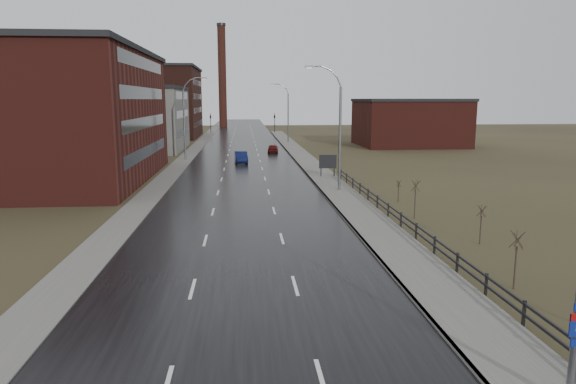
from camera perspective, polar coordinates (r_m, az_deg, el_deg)
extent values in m
cube|color=black|center=(70.50, -5.00, 3.42)|extent=(14.00, 300.00, 0.06)
cube|color=#595651|center=(46.55, 5.67, -0.05)|extent=(3.20, 180.00, 0.18)
cube|color=slate|center=(46.30, 3.82, -0.08)|extent=(0.16, 180.00, 0.18)
cube|color=#595651|center=(70.98, -11.65, 3.31)|extent=(2.40, 260.00, 0.12)
cube|color=#471914|center=(58.93, -26.15, 7.39)|extent=(22.00, 28.00, 13.00)
cube|color=black|center=(59.10, -26.68, 13.93)|extent=(22.44, 28.56, 0.50)
cube|color=black|center=(56.18, -15.34, 4.40)|extent=(0.06, 22.40, 1.20)
cube|color=black|center=(55.97, -15.48, 7.45)|extent=(0.06, 22.40, 1.20)
cube|color=black|center=(55.93, -15.63, 10.52)|extent=(0.06, 22.40, 1.20)
cube|color=black|center=(56.04, -15.78, 13.59)|extent=(0.06, 22.40, 1.20)
cube|color=slate|center=(89.90, -16.72, 7.67)|extent=(16.00, 20.00, 10.00)
cube|color=black|center=(89.86, -16.89, 11.02)|extent=(16.32, 20.40, 0.50)
cube|color=black|center=(88.74, -11.57, 6.57)|extent=(0.06, 16.00, 1.20)
cube|color=black|center=(88.61, -11.64, 8.51)|extent=(0.06, 16.00, 1.20)
cube|color=black|center=(88.58, -11.71, 10.45)|extent=(0.06, 16.00, 1.20)
cube|color=#331611|center=(120.24, -16.26, 9.43)|extent=(26.00, 24.00, 15.00)
cube|color=black|center=(120.44, -16.45, 13.12)|extent=(26.52, 24.48, 0.50)
cube|color=black|center=(118.56, -9.94, 7.50)|extent=(0.06, 19.20, 1.20)
cube|color=black|center=(118.46, -9.98, 8.95)|extent=(0.06, 19.20, 1.20)
cube|color=black|center=(118.44, -10.03, 10.40)|extent=(0.06, 19.20, 1.20)
cube|color=black|center=(118.49, -10.07, 11.85)|extent=(0.06, 19.20, 1.20)
cube|color=#471914|center=(96.95, 13.31, 7.39)|extent=(18.00, 16.00, 8.00)
cube|color=black|center=(96.85, 13.42, 9.90)|extent=(18.36, 16.32, 0.50)
cylinder|color=#331611|center=(160.26, -7.32, 12.54)|extent=(2.40, 2.40, 30.00)
cylinder|color=black|center=(161.62, -7.45, 17.97)|extent=(2.70, 2.70, 0.80)
cylinder|color=slate|center=(46.97, 5.79, 5.77)|extent=(0.24, 0.24, 9.50)
cylinder|color=slate|center=(46.82, 5.70, 12.08)|extent=(0.51, 0.14, 0.98)
cylinder|color=slate|center=(46.77, 5.12, 12.96)|extent=(0.81, 0.14, 0.81)
cylinder|color=slate|center=(46.67, 4.25, 13.57)|extent=(0.98, 0.14, 0.51)
cylinder|color=slate|center=(46.56, 3.20, 13.79)|extent=(1.01, 0.14, 0.14)
cube|color=slate|center=(46.46, 2.33, 13.75)|extent=(0.70, 0.28, 0.18)
cube|color=silver|center=(46.46, 2.33, 13.62)|extent=(0.50, 0.20, 0.04)
cylinder|color=slate|center=(72.55, -11.44, 7.19)|extent=(0.24, 0.24, 9.50)
cylinder|color=slate|center=(72.45, -11.46, 11.26)|extent=(0.51, 0.14, 0.98)
cylinder|color=slate|center=(72.42, -11.09, 11.84)|extent=(0.81, 0.14, 0.81)
cylinder|color=slate|center=(72.37, -10.53, 12.24)|extent=(0.98, 0.14, 0.51)
cylinder|color=slate|center=(72.30, -9.86, 12.39)|extent=(1.01, 0.14, 0.14)
cube|color=slate|center=(72.25, -9.30, 12.37)|extent=(0.70, 0.28, 0.18)
cube|color=silver|center=(72.24, -9.30, 12.29)|extent=(0.50, 0.20, 0.04)
cylinder|color=slate|center=(100.45, 0.02, 8.18)|extent=(0.24, 0.24, 9.50)
cylinder|color=slate|center=(100.38, -0.08, 11.13)|extent=(0.51, 0.14, 0.98)
cylinder|color=slate|center=(100.36, -0.36, 11.53)|extent=(0.81, 0.14, 0.81)
cylinder|color=slate|center=(100.32, -0.77, 11.81)|extent=(0.98, 0.14, 0.51)
cylinder|color=slate|center=(100.26, -1.26, 11.90)|extent=(1.01, 0.14, 0.14)
cube|color=slate|center=(100.22, -1.66, 11.87)|extent=(0.70, 0.28, 0.18)
cube|color=silver|center=(100.21, -1.66, 11.81)|extent=(0.50, 0.20, 0.04)
cube|color=black|center=(19.03, 29.32, -15.41)|extent=(0.10, 0.10, 1.10)
cube|color=black|center=(21.34, 24.73, -12.25)|extent=(0.10, 0.10, 1.10)
cube|color=black|center=(23.80, 21.15, -9.66)|extent=(0.10, 0.10, 1.10)
cube|color=black|center=(26.37, 18.29, -7.54)|extent=(0.10, 0.10, 1.10)
cube|color=black|center=(29.02, 15.97, -5.79)|extent=(0.10, 0.10, 1.10)
cube|color=black|center=(31.74, 14.05, -4.33)|extent=(0.10, 0.10, 1.10)
cube|color=black|center=(34.50, 12.44, -3.10)|extent=(0.10, 0.10, 1.10)
cube|color=black|center=(37.30, 11.08, -2.05)|extent=(0.10, 0.10, 1.10)
cube|color=black|center=(40.13, 9.90, -1.15)|extent=(0.10, 0.10, 1.10)
cube|color=black|center=(42.98, 8.89, -0.36)|extent=(0.10, 0.10, 1.10)
cube|color=black|center=(45.85, 8.00, 0.33)|extent=(0.10, 0.10, 1.10)
cube|color=black|center=(48.74, 7.21, 0.93)|extent=(0.10, 0.10, 1.10)
cube|color=black|center=(51.64, 6.52, 1.47)|extent=(0.10, 0.10, 1.10)
cube|color=black|center=(54.55, 5.90, 1.95)|extent=(0.10, 0.10, 1.10)
cube|color=black|center=(31.19, 14.38, -3.85)|extent=(0.08, 53.00, 0.10)
cube|color=black|center=(31.28, 14.34, -4.56)|extent=(0.08, 53.00, 0.10)
cylinder|color=#382D23|center=(25.20, 23.92, -7.70)|extent=(0.08, 0.08, 1.98)
cylinder|color=#382D23|center=(24.88, 24.24, -4.87)|extent=(0.04, 0.66, 0.78)
cylinder|color=#382D23|center=(24.90, 24.12, -4.85)|extent=(0.63, 0.25, 0.79)
cylinder|color=#382D23|center=(24.86, 24.02, -4.87)|extent=(0.37, 0.56, 0.80)
cylinder|color=#382D23|center=(24.81, 24.09, -4.90)|extent=(0.37, 0.56, 0.80)
cylinder|color=#382D23|center=(24.82, 24.22, -4.91)|extent=(0.63, 0.25, 0.79)
cylinder|color=#382D23|center=(32.09, 20.61, -3.96)|extent=(0.08, 0.08, 1.72)
cylinder|color=#382D23|center=(31.87, 20.81, -2.00)|extent=(0.04, 0.58, 0.68)
cylinder|color=#382D23|center=(31.89, 20.72, -1.98)|extent=(0.55, 0.22, 0.69)
cylinder|color=#382D23|center=(31.85, 20.64, -1.99)|extent=(0.33, 0.49, 0.70)
cylinder|color=#382D23|center=(31.80, 20.69, -2.01)|extent=(0.33, 0.49, 0.70)
cylinder|color=#382D23|center=(31.81, 20.79, -2.02)|extent=(0.55, 0.22, 0.69)
cylinder|color=#382D23|center=(37.43, 13.92, -1.36)|extent=(0.08, 0.08, 2.07)
cylinder|color=#382D23|center=(37.21, 14.08, 0.67)|extent=(0.04, 0.69, 0.81)
cylinder|color=#382D23|center=(37.24, 14.00, 0.68)|extent=(0.66, 0.26, 0.82)
cylinder|color=#382D23|center=(37.20, 13.93, 0.67)|extent=(0.39, 0.58, 0.83)
cylinder|color=#382D23|center=(37.15, 13.96, 0.66)|extent=(0.39, 0.58, 0.83)
cylinder|color=#382D23|center=(37.15, 14.05, 0.65)|extent=(0.66, 0.26, 0.82)
cylinder|color=#382D23|center=(43.26, 12.16, -0.23)|extent=(0.08, 0.08, 1.36)
cylinder|color=#382D23|center=(43.13, 12.26, 0.93)|extent=(0.04, 0.47, 0.54)
cylinder|color=#382D23|center=(43.16, 12.20, 0.94)|extent=(0.44, 0.18, 0.55)
cylinder|color=#382D23|center=(43.13, 12.14, 0.93)|extent=(0.27, 0.39, 0.56)
cylinder|color=#382D23|center=(43.07, 12.16, 0.92)|extent=(0.27, 0.39, 0.56)
cylinder|color=#382D23|center=(43.07, 12.24, 0.92)|extent=(0.44, 0.18, 0.55)
cube|color=black|center=(55.53, 3.69, 2.50)|extent=(0.10, 0.10, 1.80)
cube|color=black|center=(55.76, 5.15, 2.51)|extent=(0.10, 0.10, 1.80)
cube|color=silver|center=(55.48, 4.44, 3.40)|extent=(1.80, 0.08, 1.37)
cube|color=black|center=(55.43, 4.45, 3.39)|extent=(1.90, 0.04, 1.47)
cylinder|color=black|center=(130.38, -8.59, 7.60)|extent=(0.16, 0.16, 5.20)
imported|color=black|center=(130.31, -8.62, 8.54)|extent=(0.58, 2.73, 1.10)
sphere|color=#FF190C|center=(130.15, -8.63, 8.67)|extent=(0.18, 0.18, 0.18)
cylinder|color=black|center=(130.38, -1.50, 7.71)|extent=(0.16, 0.16, 5.20)
imported|color=black|center=(130.30, -1.50, 8.66)|extent=(0.58, 2.73, 1.10)
sphere|color=#FF190C|center=(130.14, -1.50, 8.79)|extent=(0.18, 0.18, 0.18)
imported|color=#0C143F|center=(68.39, -5.24, 3.82)|extent=(1.89, 4.71, 1.52)
imported|color=#4D0D0C|center=(81.40, -1.68, 4.83)|extent=(1.93, 4.15, 1.38)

